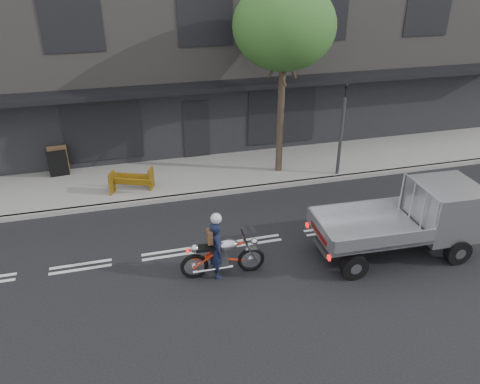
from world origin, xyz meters
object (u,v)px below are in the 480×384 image
(motorcycle, at_px, (223,255))
(flatbed_ute, at_px, (431,213))
(sandwich_board, at_px, (58,164))
(traffic_light_pole, at_px, (341,135))
(street_tree, at_px, (284,27))
(construction_barrier, at_px, (132,183))
(rider, at_px, (217,250))

(motorcycle, xyz_separation_m, flatbed_ute, (5.73, -0.33, 0.59))
(flatbed_ute, xyz_separation_m, sandwich_board, (-10.20, 7.24, -0.48))
(traffic_light_pole, bearing_deg, street_tree, 156.97)
(construction_barrier, height_order, sandwich_board, sandwich_board)
(motorcycle, bearing_deg, rider, -176.69)
(flatbed_ute, height_order, construction_barrier, flatbed_ute)
(rider, relative_size, flatbed_ute, 0.35)
(flatbed_ute, bearing_deg, sandwich_board, 147.05)
(street_tree, height_order, sandwich_board, street_tree)
(traffic_light_pole, bearing_deg, flatbed_ute, -86.20)
(traffic_light_pole, xyz_separation_m, construction_barrier, (-7.39, 0.34, -1.11))
(street_tree, xyz_separation_m, traffic_light_pole, (2.00, -0.85, -3.63))
(construction_barrier, bearing_deg, traffic_light_pole, -2.66)
(motorcycle, relative_size, construction_barrier, 1.57)
(motorcycle, height_order, flatbed_ute, flatbed_ute)
(motorcycle, xyz_separation_m, construction_barrier, (-1.99, 4.95, -0.04))
(rider, relative_size, construction_barrier, 1.12)
(motorcycle, xyz_separation_m, rider, (-0.15, 0.00, 0.20))
(flatbed_ute, bearing_deg, traffic_light_pole, 96.21)
(motorcycle, distance_m, construction_barrier, 5.33)
(rider, bearing_deg, flatbed_ute, -89.93)
(rider, height_order, sandwich_board, rider)
(construction_barrier, distance_m, sandwich_board, 3.16)
(street_tree, distance_m, rider, 7.91)
(sandwich_board, bearing_deg, rider, -63.23)
(street_tree, distance_m, sandwich_board, 9.23)
(motorcycle, bearing_deg, flatbed_ute, -0.01)
(flatbed_ute, distance_m, construction_barrier, 9.37)
(rider, height_order, construction_barrier, rider)
(motorcycle, distance_m, rider, 0.25)
(rider, xyz_separation_m, construction_barrier, (-1.84, 4.95, -0.24))
(street_tree, distance_m, motorcycle, 7.96)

